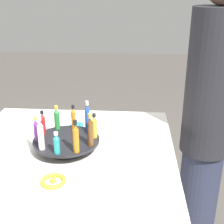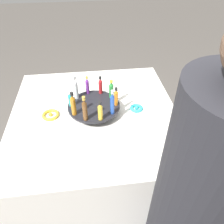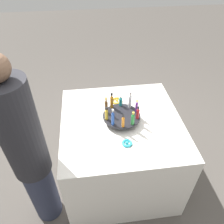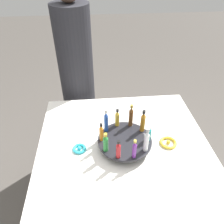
% 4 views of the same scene
% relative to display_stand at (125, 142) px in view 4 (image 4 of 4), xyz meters
% --- Properties ---
extents(ground_plane, '(12.00, 12.00, 0.00)m').
position_rel_display_stand_xyz_m(ground_plane, '(0.00, 0.00, -0.82)').
color(ground_plane, '#4C4742').
extents(party_table, '(0.99, 0.99, 0.78)m').
position_rel_display_stand_xyz_m(party_table, '(0.00, 0.00, -0.43)').
color(party_table, silver).
rests_on(party_table, ground_plane).
extents(display_stand, '(0.30, 0.30, 0.06)m').
position_rel_display_stand_xyz_m(display_stand, '(0.00, 0.00, 0.00)').
color(display_stand, black).
rests_on(display_stand, party_table).
extents(bottle_clear, '(0.03, 0.03, 0.15)m').
position_rel_display_stand_xyz_m(bottle_clear, '(-0.08, -0.10, 0.09)').
color(bottle_clear, silver).
rests_on(bottle_clear, display_stand).
extents(bottle_teal, '(0.03, 0.03, 0.10)m').
position_rel_display_stand_xyz_m(bottle_teal, '(-0.01, -0.13, 0.06)').
color(bottle_teal, teal).
rests_on(bottle_teal, display_stand).
extents(bottle_amber, '(0.03, 0.03, 0.15)m').
position_rel_display_stand_xyz_m(bottle_amber, '(0.07, -0.11, 0.09)').
color(bottle_amber, '#AD6B19').
rests_on(bottle_amber, display_stand).
extents(bottle_brown, '(0.03, 0.03, 0.15)m').
position_rel_display_stand_xyz_m(bottle_brown, '(0.12, -0.05, 0.09)').
color(bottle_brown, brown).
rests_on(bottle_brown, display_stand).
extents(bottle_gold, '(0.03, 0.03, 0.12)m').
position_rel_display_stand_xyz_m(bottle_gold, '(0.13, 0.03, 0.07)').
color(bottle_gold, gold).
rests_on(bottle_gold, display_stand).
extents(bottle_blue, '(0.02, 0.02, 0.15)m').
position_rel_display_stand_xyz_m(bottle_blue, '(0.08, 0.10, 0.09)').
color(bottle_blue, '#234CAD').
rests_on(bottle_blue, display_stand).
extents(bottle_orange, '(0.02, 0.02, 0.12)m').
position_rel_display_stand_xyz_m(bottle_orange, '(0.01, 0.13, 0.07)').
color(bottle_orange, orange).
rests_on(bottle_orange, display_stand).
extents(bottle_green, '(0.03, 0.03, 0.12)m').
position_rel_display_stand_xyz_m(bottle_green, '(-0.07, 0.11, 0.07)').
color(bottle_green, '#288438').
rests_on(bottle_green, display_stand).
extents(bottle_red, '(0.02, 0.02, 0.12)m').
position_rel_display_stand_xyz_m(bottle_red, '(-0.12, 0.05, 0.07)').
color(bottle_red, '#B21E23').
rests_on(bottle_red, display_stand).
extents(bottle_purple, '(0.02, 0.02, 0.12)m').
position_rel_display_stand_xyz_m(bottle_purple, '(-0.13, -0.03, 0.07)').
color(bottle_purple, '#702D93').
rests_on(bottle_purple, display_stand).
extents(ribbon_bow_teal, '(0.08, 0.08, 0.02)m').
position_rel_display_stand_xyz_m(ribbon_bow_teal, '(-0.00, 0.26, -0.03)').
color(ribbon_bow_teal, '#2DB7CC').
rests_on(ribbon_bow_teal, party_table).
extents(ribbon_bow_gold, '(0.10, 0.10, 0.02)m').
position_rel_display_stand_xyz_m(ribbon_bow_gold, '(0.00, -0.26, -0.03)').
color(ribbon_bow_gold, gold).
rests_on(ribbon_bow_gold, party_table).
extents(person_figure, '(0.26, 0.26, 1.56)m').
position_rel_display_stand_xyz_m(person_figure, '(0.70, 0.29, -0.03)').
color(person_figure, '#282D42').
rests_on(person_figure, ground_plane).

